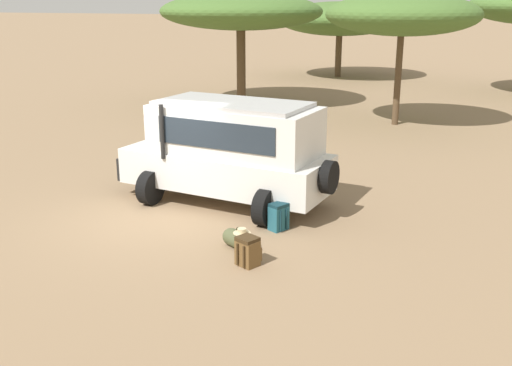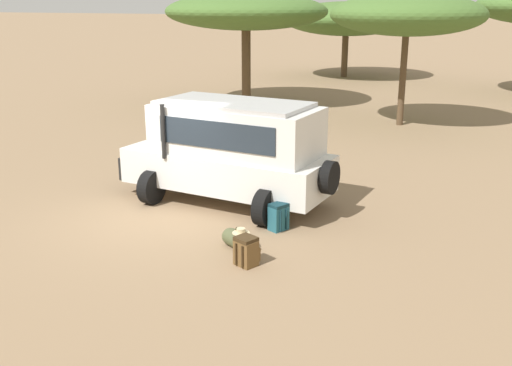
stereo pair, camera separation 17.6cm
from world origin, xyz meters
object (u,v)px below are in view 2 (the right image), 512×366
(backpack_beside_front_wheel, at_px, (247,251))
(acacia_tree_left_mid, at_px, (346,19))
(safari_vehicle, at_px, (231,150))
(backpack_cluster_center, at_px, (278,217))
(acacia_tree_far_left, at_px, (246,12))
(duffel_bag_low_black_case, at_px, (238,240))
(acacia_tree_centre_back, at_px, (407,15))

(backpack_beside_front_wheel, xyz_separation_m, acacia_tree_left_mid, (-4.42, 27.74, 3.23))
(safari_vehicle, xyz_separation_m, backpack_cluster_center, (1.61, -1.30, -1.01))
(backpack_beside_front_wheel, relative_size, acacia_tree_far_left, 0.08)
(safari_vehicle, distance_m, duffel_bag_low_black_case, 3.01)
(acacia_tree_left_mid, bearing_deg, acacia_tree_far_left, -99.96)
(safari_vehicle, relative_size, acacia_tree_far_left, 0.75)
(backpack_beside_front_wheel, xyz_separation_m, acacia_tree_centre_back, (0.87, 13.95, 3.84))
(duffel_bag_low_black_case, bearing_deg, backpack_cluster_center, 71.31)
(backpack_beside_front_wheel, height_order, acacia_tree_far_left, acacia_tree_far_left)
(safari_vehicle, xyz_separation_m, acacia_tree_left_mid, (-2.79, 24.57, 2.20))
(backpack_beside_front_wheel, xyz_separation_m, acacia_tree_far_left, (-6.44, 16.28, 3.84))
(backpack_cluster_center, bearing_deg, acacia_tree_left_mid, 99.66)
(backpack_beside_front_wheel, height_order, acacia_tree_left_mid, acacia_tree_left_mid)
(backpack_beside_front_wheel, height_order, duffel_bag_low_black_case, backpack_beside_front_wheel)
(duffel_bag_low_black_case, bearing_deg, acacia_tree_left_mid, 98.38)
(safari_vehicle, height_order, acacia_tree_centre_back, acacia_tree_centre_back)
(acacia_tree_left_mid, height_order, acacia_tree_centre_back, acacia_tree_centre_back)
(backpack_cluster_center, bearing_deg, acacia_tree_centre_back, 85.80)
(acacia_tree_centre_back, bearing_deg, duffel_bag_low_black_case, -95.58)
(duffel_bag_low_black_case, relative_size, acacia_tree_centre_back, 0.14)
(duffel_bag_low_black_case, bearing_deg, backpack_beside_front_wheel, -56.08)
(backpack_cluster_center, height_order, acacia_tree_centre_back, acacia_tree_centre_back)
(acacia_tree_left_mid, xyz_separation_m, acacia_tree_centre_back, (5.29, -13.78, 0.61))
(backpack_beside_front_wheel, xyz_separation_m, backpack_cluster_center, (-0.02, 1.86, 0.02))
(safari_vehicle, xyz_separation_m, acacia_tree_far_left, (-4.80, 13.12, 2.82))
(safari_vehicle, height_order, acacia_tree_left_mid, acacia_tree_left_mid)
(safari_vehicle, distance_m, acacia_tree_centre_back, 11.42)
(backpack_cluster_center, height_order, duffel_bag_low_black_case, backpack_cluster_center)
(duffel_bag_low_black_case, height_order, acacia_tree_far_left, acacia_tree_far_left)
(backpack_beside_front_wheel, distance_m, duffel_bag_low_black_case, 0.78)
(safari_vehicle, relative_size, duffel_bag_low_black_case, 7.04)
(acacia_tree_far_left, bearing_deg, acacia_tree_centre_back, -17.69)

